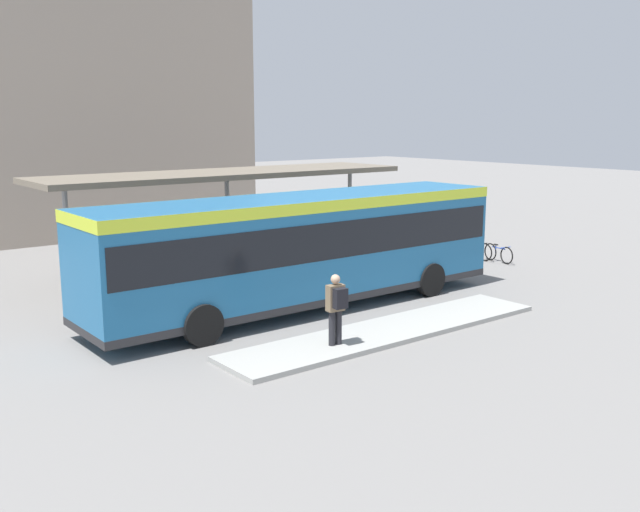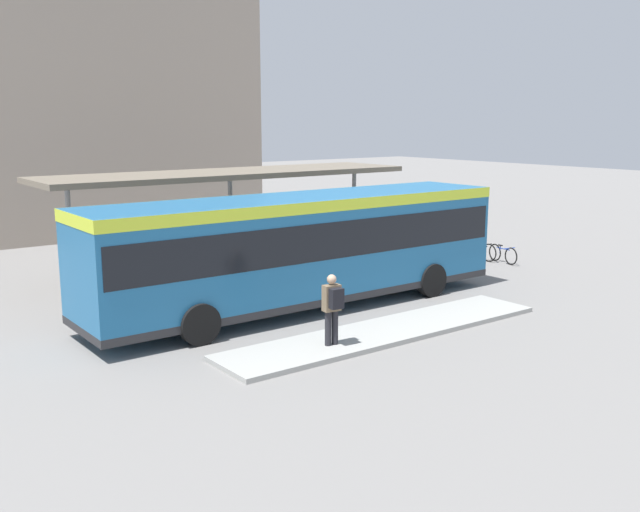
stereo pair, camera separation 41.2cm
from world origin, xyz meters
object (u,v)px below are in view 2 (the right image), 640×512
object	(u,v)px
city_bus	(302,243)
pedestrian_waiting	(333,305)
bicycle_blue	(503,254)
bicycle_orange	(465,247)
bicycle_black	(479,251)
potted_planter_near_shelter	(399,245)

from	to	relation	value
city_bus	pedestrian_waiting	xyz separation A→B (m)	(-1.62, -3.44, -0.77)
bicycle_blue	bicycle_orange	distance (m)	1.79
bicycle_blue	bicycle_black	world-z (taller)	bicycle_black
pedestrian_waiting	bicycle_black	size ratio (longest dim) A/B	1.02
city_bus	bicycle_black	xyz separation A→B (m)	(9.37, 1.68, -1.49)
city_bus	bicycle_black	size ratio (longest dim) A/B	7.69
city_bus	bicycle_blue	world-z (taller)	city_bus
potted_planter_near_shelter	bicycle_blue	bearing A→B (deg)	-31.06
pedestrian_waiting	bicycle_black	distance (m)	12.14
bicycle_blue	bicycle_black	xyz separation A→B (m)	(-0.26, 0.89, 0.02)
bicycle_black	potted_planter_near_shelter	distance (m)	3.29
city_bus	bicycle_black	distance (m)	9.63
bicycle_black	potted_planter_near_shelter	world-z (taller)	potted_planter_near_shelter
city_bus	bicycle_blue	bearing A→B (deg)	4.42
city_bus	potted_planter_near_shelter	xyz separation A→B (m)	(6.30, 2.80, -1.10)
pedestrian_waiting	bicycle_blue	size ratio (longest dim) A/B	1.09
city_bus	bicycle_orange	xyz separation A→B (m)	(9.57, 2.58, -1.51)
bicycle_orange	potted_planter_near_shelter	size ratio (longest dim) A/B	1.09
bicycle_black	potted_planter_near_shelter	xyz separation A→B (m)	(-3.07, 1.11, 0.38)
city_bus	bicycle_orange	bearing A→B (deg)	14.82
pedestrian_waiting	bicycle_orange	bearing A→B (deg)	-55.52
pedestrian_waiting	bicycle_blue	world-z (taller)	pedestrian_waiting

